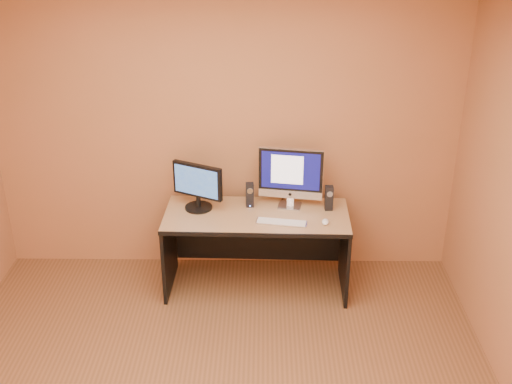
% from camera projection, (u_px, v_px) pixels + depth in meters
% --- Properties ---
extents(walls, '(4.00, 4.00, 2.60)m').
position_uv_depth(walls, '(206.00, 248.00, 3.66)').
color(walls, '#A36441').
rests_on(walls, ground).
extents(ceiling, '(4.00, 4.00, 0.00)m').
position_uv_depth(ceiling, '(197.00, 16.00, 3.10)').
color(ceiling, white).
rests_on(ceiling, walls).
extents(desk, '(1.55, 0.71, 0.71)m').
position_uv_depth(desk, '(256.00, 251.00, 5.48)').
color(desk, tan).
rests_on(desk, ground).
extents(imac, '(0.57, 0.29, 0.53)m').
position_uv_depth(imac, '(290.00, 178.00, 5.35)').
color(imac, silver).
rests_on(imac, desk).
extents(second_monitor, '(0.51, 0.41, 0.40)m').
position_uv_depth(second_monitor, '(198.00, 187.00, 5.34)').
color(second_monitor, black).
rests_on(second_monitor, desk).
extents(speaker_left, '(0.07, 0.07, 0.21)m').
position_uv_depth(speaker_left, '(250.00, 195.00, 5.42)').
color(speaker_left, black).
rests_on(speaker_left, desk).
extents(speaker_right, '(0.07, 0.07, 0.21)m').
position_uv_depth(speaker_right, '(329.00, 198.00, 5.37)').
color(speaker_right, black).
rests_on(speaker_right, desk).
extents(keyboard, '(0.42, 0.17, 0.02)m').
position_uv_depth(keyboard, '(281.00, 222.00, 5.18)').
color(keyboard, '#B9BABE').
rests_on(keyboard, desk).
extents(mouse, '(0.07, 0.10, 0.03)m').
position_uv_depth(mouse, '(325.00, 222.00, 5.17)').
color(mouse, white).
rests_on(mouse, desk).
extents(cable_a, '(0.11, 0.19, 0.01)m').
position_uv_depth(cable_a, '(290.00, 199.00, 5.59)').
color(cable_a, black).
rests_on(cable_a, desk).
extents(cable_b, '(0.05, 0.17, 0.01)m').
position_uv_depth(cable_b, '(283.00, 199.00, 5.58)').
color(cable_b, black).
rests_on(cable_b, desk).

